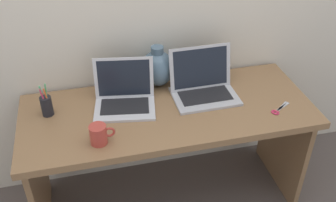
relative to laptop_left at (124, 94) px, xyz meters
The scene contains 8 objects.
ground_plane 0.81m from the laptop_left, 25.12° to the right, with size 6.00×6.00×0.00m, color #564C47.
desk 0.32m from the laptop_left, 25.12° to the right, with size 1.58×0.64×0.71m.
laptop_left is the anchor object (origin of this frame).
laptop_right 0.44m from the laptop_left, ahead, with size 0.36×0.27×0.26m.
green_vase 0.27m from the laptop_left, 35.44° to the left, with size 0.19×0.19×0.24m.
coffee_mug 0.34m from the laptop_left, 119.45° to the right, with size 0.12×0.08×0.10m.
pen_cup 0.41m from the laptop_left, behind, with size 0.06×0.06×0.19m.
scissors 0.83m from the laptop_left, 18.16° to the right, with size 0.14×0.10×0.01m.
Camera 1 is at (-0.40, -1.66, 1.97)m, focal length 41.91 mm.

